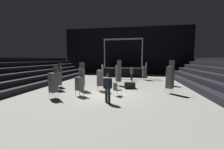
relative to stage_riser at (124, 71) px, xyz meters
name	(u,v)px	position (x,y,z in m)	size (l,w,h in m)	color
ground_plane	(109,95)	(0.00, -11.19, -0.75)	(22.00, 30.00, 0.10)	gray
arena_end_wall	(126,51)	(0.00, 3.81, 3.30)	(22.00, 0.30, 8.00)	black
bleacher_bank_left	(16,73)	(-8.75, -10.19, 0.65)	(4.50, 24.00, 2.70)	black
stage_riser	(124,71)	(0.00, 0.00, 0.00)	(5.82, 2.84, 5.41)	black
man_with_tie	(108,86)	(0.31, -13.22, 0.28)	(0.57, 0.32, 1.74)	black
chair_stack_front_left	(59,75)	(-5.10, -9.32, 0.41)	(0.62, 0.62, 2.22)	#B2B5BA
chair_stack_front_right	(82,76)	(-2.43, -10.39, 0.45)	(0.52, 0.52, 2.31)	#B2B5BA
chair_stack_mid_left	(79,83)	(-1.95, -12.00, 0.20)	(0.58, 0.58, 1.79)	#B2B5BA
chair_stack_mid_right	(118,73)	(0.23, -7.76, 0.53)	(0.60, 0.60, 2.48)	#B2B5BA
chair_stack_mid_centre	(170,75)	(5.11, -6.89, 0.28)	(0.54, 0.54, 1.96)	#B2B5BA
chair_stack_rear_left	(170,77)	(4.39, -10.23, 0.53)	(0.62, 0.62, 2.48)	#B2B5BA
chair_stack_rear_right	(145,71)	(2.91, -3.52, 0.36)	(0.53, 0.53, 2.14)	#B2B5BA
chair_stack_rear_centre	(100,78)	(-0.93, -10.19, 0.36)	(0.45, 0.45, 2.14)	#B2B5BA
chair_stack_aisle_left	(58,78)	(-4.46, -10.54, 0.28)	(0.57, 0.57, 1.96)	#B2B5BA
chair_stack_aisle_right	(53,82)	(-3.38, -12.87, 0.36)	(0.59, 0.59, 2.14)	#B2B5BA
crew_worker_near_stage	(132,73)	(1.37, -4.40, 0.23)	(0.41, 0.53, 1.66)	black
equipment_road_case	(130,85)	(1.38, -8.88, -0.44)	(0.90, 0.60, 0.52)	black
loose_chair_near_man	(117,89)	(0.61, -11.63, -0.17)	(0.62, 0.62, 0.95)	#B2B5BA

